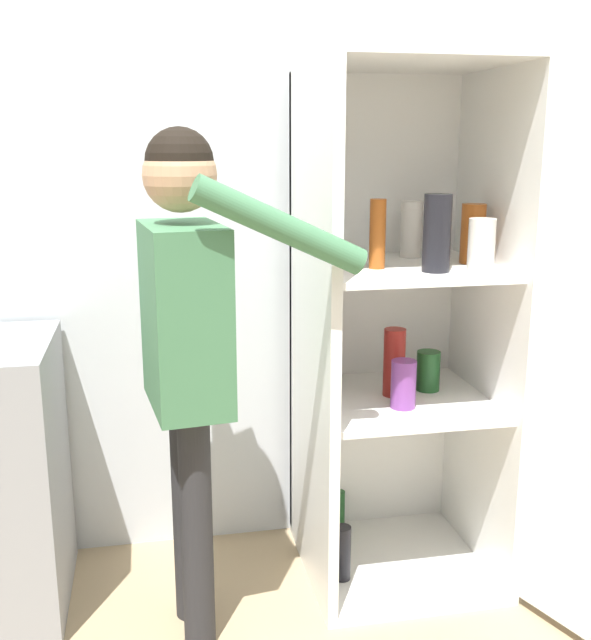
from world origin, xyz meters
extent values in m
cube|color=silver|center=(0.00, 0.98, 1.27)|extent=(7.00, 0.06, 2.55)
cube|color=white|center=(0.23, 0.60, 0.02)|extent=(0.68, 0.66, 0.04)
cube|color=white|center=(0.23, 0.60, 1.82)|extent=(0.68, 0.66, 0.04)
cube|color=white|center=(0.23, 0.91, 0.92)|extent=(0.68, 0.03, 1.77)
cube|color=white|center=(-0.10, 0.60, 0.92)|extent=(0.04, 0.66, 1.77)
cube|color=white|center=(0.55, 0.60, 0.92)|extent=(0.03, 0.66, 1.77)
cube|color=white|center=(0.23, 0.60, 0.66)|extent=(0.61, 0.59, 0.02)
cube|color=white|center=(0.23, 0.60, 1.14)|extent=(0.61, 0.59, 0.02)
cylinder|color=#1E5123|center=(0.07, 0.84, 0.12)|extent=(0.05, 0.05, 0.17)
cylinder|color=beige|center=(0.31, 0.76, 1.25)|extent=(0.08, 0.08, 0.20)
cylinder|color=#1E5123|center=(0.35, 0.65, 0.75)|extent=(0.09, 0.09, 0.15)
cylinder|color=#9E4C19|center=(0.11, 0.54, 1.27)|extent=(0.05, 0.05, 0.23)
cylinder|color=black|center=(-0.01, 0.50, 0.14)|extent=(0.06, 0.06, 0.20)
cylinder|color=black|center=(0.28, 0.44, 1.28)|extent=(0.09, 0.09, 0.25)
cylinder|color=#9E4C19|center=(0.47, 0.58, 1.25)|extent=(0.08, 0.08, 0.20)
cylinder|color=maroon|center=(0.21, 0.62, 0.80)|extent=(0.08, 0.08, 0.25)
cylinder|color=#723884|center=(0.20, 0.49, 0.76)|extent=(0.09, 0.09, 0.17)
cylinder|color=beige|center=(0.42, 0.42, 1.24)|extent=(0.09, 0.09, 0.17)
cylinder|color=#262628|center=(-0.55, 0.45, 0.39)|extent=(0.10, 0.10, 0.78)
cylinder|color=#262628|center=(-0.53, 0.29, 0.39)|extent=(0.10, 0.10, 0.78)
cube|color=#3F724C|center=(-0.54, 0.37, 1.05)|extent=(0.26, 0.41, 0.55)
sphere|color=tan|center=(-0.54, 0.37, 1.47)|extent=(0.21, 0.21, 0.21)
sphere|color=black|center=(-0.54, 0.37, 1.51)|extent=(0.20, 0.20, 0.20)
cylinder|color=#3F724C|center=(-0.56, 0.59, 1.03)|extent=(0.08, 0.08, 0.52)
cylinder|color=#3F724C|center=(-0.28, 0.19, 1.34)|extent=(0.51, 0.14, 0.29)
camera|label=1|loc=(-0.64, -1.82, 1.56)|focal=42.00mm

